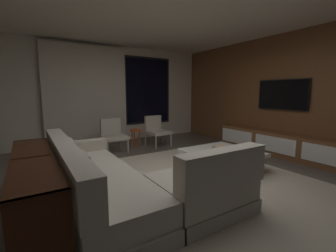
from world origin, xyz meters
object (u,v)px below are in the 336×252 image
side_stool (136,133)px  media_console (282,145)px  sectional_couch (123,184)px  console_table_behind_couch (36,187)px  coffee_table (222,160)px  book_stack_on_coffee_table (221,147)px  mounted_tv (282,95)px  accent_chair_by_curtain (113,133)px  accent_chair_near_window (156,129)px

side_stool → media_console: media_console is taller
sectional_couch → media_console: (3.77, 0.25, -0.04)m
media_console → console_table_behind_couch: (-4.69, -0.12, 0.16)m
coffee_table → media_console: size_ratio=0.37×
book_stack_on_coffee_table → console_table_behind_couch: (-2.99, -0.30, 0.02)m
console_table_behind_couch → book_stack_on_coffee_table: bearing=5.6°
book_stack_on_coffee_table → mounted_tv: 2.11m
accent_chair_by_curtain → media_console: (3.00, -2.42, -0.18)m
mounted_tv → console_table_behind_couch: bearing=-176.3°
accent_chair_by_curtain → side_stool: accent_chair_by_curtain is taller
sectional_couch → console_table_behind_couch: sectional_couch is taller
book_stack_on_coffee_table → accent_chair_near_window: size_ratio=0.38×
sectional_couch → media_console: sectional_couch is taller
side_stool → console_table_behind_couch: bearing=-131.4°
sectional_couch → coffee_table: sectional_couch is taller
accent_chair_near_window → accent_chair_by_curtain: same height
sectional_couch → console_table_behind_couch: 0.93m
accent_chair_near_window → side_stool: accent_chair_near_window is taller
media_console → mounted_tv: (0.18, 0.20, 1.10)m
accent_chair_near_window → mounted_tv: (1.99, -2.23, 0.92)m
media_console → console_table_behind_couch: bearing=-178.5°
accent_chair_near_window → mounted_tv: size_ratio=0.67×
coffee_table → book_stack_on_coffee_table: (0.09, 0.12, 0.20)m
book_stack_on_coffee_table → coffee_table: bearing=-127.2°
console_table_behind_couch → mounted_tv: bearing=3.7°
book_stack_on_coffee_table → console_table_behind_couch: 3.01m
mounted_tv → sectional_couch: bearing=-173.5°
sectional_couch → side_stool: 3.10m
sectional_couch → accent_chair_by_curtain: size_ratio=3.21×
book_stack_on_coffee_table → media_console: (1.69, -0.18, -0.14)m
coffee_table → accent_chair_by_curtain: accent_chair_by_curtain is taller
coffee_table → console_table_behind_couch: bearing=-176.6°
accent_chair_near_window → mounted_tv: bearing=-48.2°
accent_chair_by_curtain → media_console: accent_chair_by_curtain is taller
book_stack_on_coffee_table → accent_chair_near_window: 2.25m
side_stool → console_table_behind_couch: 3.50m
coffee_table → accent_chair_by_curtain: 2.67m
console_table_behind_couch → side_stool: bearing=48.6°
console_table_behind_couch → media_console: bearing=1.5°
mounted_tv → book_stack_on_coffee_table: bearing=-179.3°
coffee_table → media_console: 1.79m
console_table_behind_couch → accent_chair_near_window: bearing=41.5°
sectional_couch → accent_chair_near_window: size_ratio=3.21×
mounted_tv → console_table_behind_couch: (-4.87, -0.32, -0.94)m
coffee_table → media_console: bearing=-1.7°
accent_chair_by_curtain → side_stool: (0.63, 0.09, -0.06)m
media_console → coffee_table: bearing=178.3°
side_stool → accent_chair_near_window: bearing=-8.5°
side_stool → media_console: 3.45m
coffee_table → side_stool: bearing=103.3°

